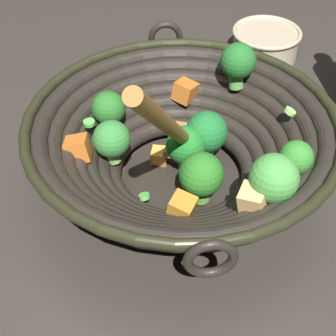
{
  "coord_description": "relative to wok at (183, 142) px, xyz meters",
  "views": [
    {
      "loc": [
        0.46,
        0.2,
        0.49
      ],
      "look_at": [
        0.01,
        -0.01,
        0.03
      ],
      "focal_mm": 53.83,
      "sensor_mm": 36.0,
      "label": 1
    }
  ],
  "objects": [
    {
      "name": "wok",
      "position": [
        0.0,
        0.0,
        0.0
      ],
      "size": [
        0.41,
        0.41,
        0.27
      ],
      "color": "black",
      "rests_on": "ground"
    },
    {
      "name": "ground_plane",
      "position": [
        0.0,
        -0.0,
        -0.07
      ],
      "size": [
        4.0,
        4.0,
        0.0
      ],
      "primitive_type": "plane",
      "color": "#332D28"
    },
    {
      "name": "prep_bowl",
      "position": [
        -0.37,
        -0.0,
        -0.04
      ],
      "size": [
        0.13,
        0.13,
        0.05
      ],
      "color": "tan",
      "rests_on": "ground"
    }
  ]
}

